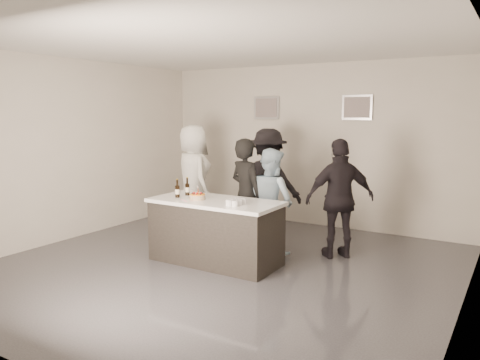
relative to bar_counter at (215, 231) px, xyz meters
The scene contains 19 objects.
floor 0.50m from the bar_counter, 35.13° to the right, with size 6.00×6.00×0.00m, color #3D3D42.
ceiling 2.56m from the bar_counter, 35.13° to the right, with size 6.00×6.00×0.00m, color white.
wall_back 3.07m from the bar_counter, 86.48° to the left, with size 6.00×0.04×3.00m, color beige.
wall_front 3.30m from the bar_counter, 86.76° to the right, with size 6.00×0.04×3.00m, color beige.
wall_left 3.01m from the bar_counter, behind, with size 0.04×6.00×3.00m, color beige.
wall_right 3.35m from the bar_counter, ahead, with size 0.04×6.00×3.00m, color beige.
picture_left 3.42m from the bar_counter, 104.26° to the left, with size 0.54×0.04×0.44m, color #B2B2B7.
picture_right 3.51m from the bar_counter, 69.27° to the left, with size 0.54×0.04×0.44m, color #B2B2B7.
bar_counter is the anchor object (origin of this frame).
cake 0.55m from the bar_counter, 156.74° to the right, with size 0.22×0.22×0.07m, color orange.
beer_bottle_a 0.82m from the bar_counter, behind, with size 0.07×0.07×0.26m, color black.
beer_bottle_b 0.83m from the bar_counter, 168.84° to the right, with size 0.07×0.07×0.26m, color black.
tumbler_cluster 0.66m from the bar_counter, 17.04° to the right, with size 0.19×0.30×0.08m, color orange.
candles 0.61m from the bar_counter, 140.34° to the right, with size 0.24×0.08×0.01m, color pink.
person_main_black 0.83m from the bar_counter, 83.48° to the left, with size 0.63×0.41×1.73m, color black.
person_main_blue 1.02m from the bar_counter, 62.97° to the left, with size 0.77×0.60×1.59m, color #A1BFD3.
person_guest_left 2.07m from the bar_counter, 135.68° to the left, with size 0.93×0.60×1.90m, color white.
person_guest_right 1.87m from the bar_counter, 39.38° to the left, with size 1.02×0.43×1.74m, color black.
person_guest_back 1.85m from the bar_counter, 93.74° to the left, with size 1.19×0.68×1.84m, color black.
Camera 1 is at (3.46, -5.17, 2.11)m, focal length 35.00 mm.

